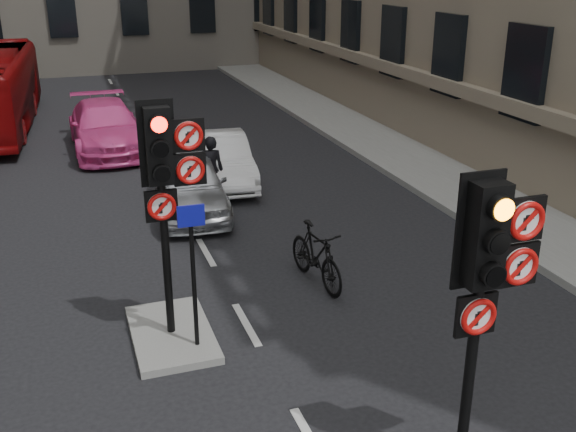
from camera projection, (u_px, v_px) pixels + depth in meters
pavement_right at (424, 162)px, 19.15m from camera, size 3.00×50.00×0.16m
centre_island at (172, 334)px, 10.43m from camera, size 1.20×2.00×0.12m
signal_near at (489, 268)px, 6.80m from camera, size 0.91×0.40×3.58m
signal_far at (166, 170)px, 9.50m from camera, size 0.91×0.40×3.58m
car_silver at (190, 184)px, 15.42m from camera, size 1.97×4.05×1.33m
car_white at (221, 159)px, 17.42m from camera, size 1.66×3.94×1.27m
car_pink at (106, 127)px, 20.38m from camera, size 2.10×5.00×1.44m
motorcycle at (316, 256)px, 11.98m from camera, size 0.75×1.90×1.11m
motorcyclist at (211, 170)px, 15.86m from camera, size 0.66×0.48×1.65m
info_sign at (193, 257)px, 9.52m from camera, size 0.38×0.11×2.22m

